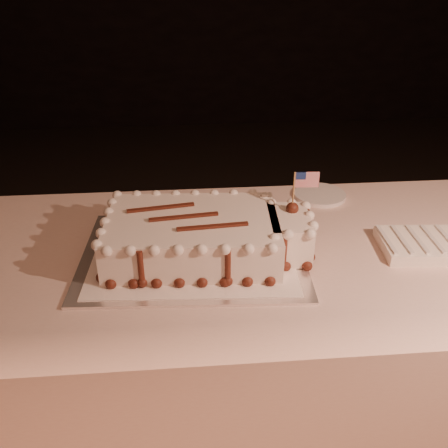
{
  "coord_description": "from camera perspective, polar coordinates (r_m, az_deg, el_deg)",
  "views": [
    {
      "loc": [
        -0.32,
        -0.5,
        1.46
      ],
      "look_at": [
        -0.23,
        0.59,
        0.84
      ],
      "focal_mm": 40.0,
      "sensor_mm": 36.0,
      "label": 1
    }
  ],
  "objects": [
    {
      "name": "banquet_table",
      "position": [
        1.58,
        8.6,
        -14.46
      ],
      "size": [
        2.4,
        0.8,
        0.75
      ],
      "primitive_type": "cube",
      "color": "beige",
      "rests_on": "ground"
    },
    {
      "name": "sheet_cake",
      "position": [
        1.27,
        -2.23,
        -1.3
      ],
      "size": [
        0.55,
        0.33,
        0.21
      ],
      "color": "white",
      "rests_on": "doily"
    },
    {
      "name": "doily",
      "position": [
        1.3,
        -3.53,
        -3.31
      ],
      "size": [
        0.53,
        0.42,
        0.0
      ],
      "primitive_type": "cube",
      "rotation": [
        0.0,
        0.0,
        -0.06
      ],
      "color": "white",
      "rests_on": "cake_board"
    },
    {
      "name": "napkin_stack",
      "position": [
        1.42,
        21.87,
        -2.2
      ],
      "size": [
        0.24,
        0.18,
        0.04
      ],
      "color": "white",
      "rests_on": "banquet_table"
    },
    {
      "name": "side_plate",
      "position": [
        1.63,
        10.88,
        3.28
      ],
      "size": [
        0.17,
        0.17,
        0.01
      ],
      "primitive_type": "cylinder",
      "color": "white",
      "rests_on": "banquet_table"
    },
    {
      "name": "cake_board",
      "position": [
        1.3,
        -3.52,
        -3.5
      ],
      "size": [
        0.6,
        0.46,
        0.01
      ],
      "primitive_type": "cube",
      "rotation": [
        0.0,
        0.0,
        -0.06
      ],
      "color": "white",
      "rests_on": "banquet_table"
    }
  ]
}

